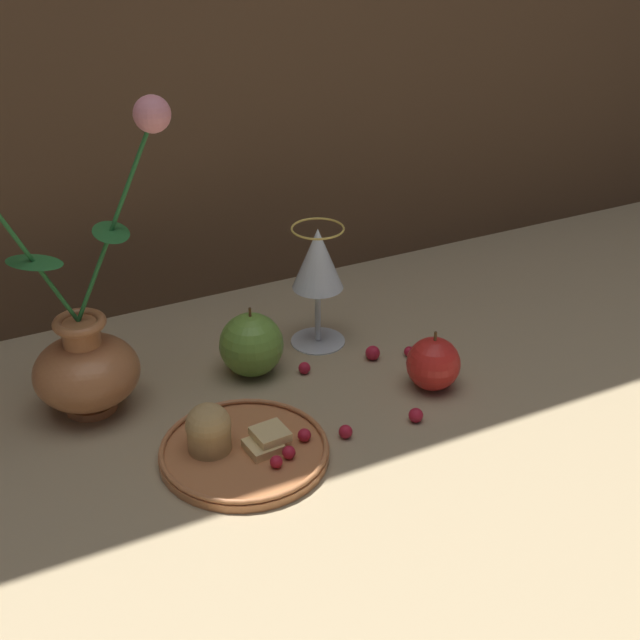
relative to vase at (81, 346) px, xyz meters
The scene contains 11 objects.
ground_plane 0.22m from the vase, 22.79° to the right, with size 2.40×2.40×0.00m, color #9E8966.
vase is the anchor object (origin of this frame).
plate_with_pastries 0.22m from the vase, 53.40° to the right, with size 0.19×0.19×0.07m.
wine_glass 0.32m from the vase, ahead, with size 0.07×0.07×0.17m.
apple_beside_vase 0.21m from the vase, ahead, with size 0.08×0.08×0.10m.
apple_near_glass 0.43m from the vase, 19.98° to the right, with size 0.07×0.07×0.08m.
berry_near_plate 0.33m from the vase, 37.26° to the right, with size 0.02×0.02×0.02m, color #AD192D.
berry_front_center 0.40m from the vase, 30.41° to the right, with size 0.02×0.02×0.02m, color #AD192D.
berry_by_glass_stem 0.38m from the vase, ahead, with size 0.02×0.02×0.02m, color #AD192D.
berry_under_candlestick 0.43m from the vase, ahead, with size 0.01×0.01×0.01m, color #AD192D.
berry_far_right 0.28m from the vase, ahead, with size 0.02×0.02×0.02m, color #AD192D.
Camera 1 is at (-0.33, -0.85, 0.63)m, focal length 50.00 mm.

